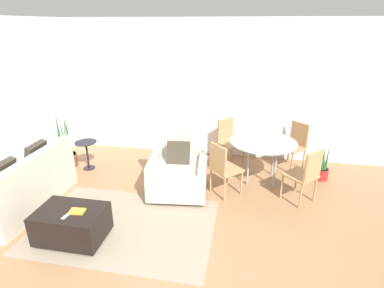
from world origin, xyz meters
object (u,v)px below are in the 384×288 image
object	(u,v)px
tv_remote_primary	(67,215)
potted_plant_small	(322,170)
couch	(22,188)
dining_chair_far_left	(228,138)
dining_chair_near_right	(306,173)
book_stack	(77,211)
potted_plant	(67,154)
armchair	(178,172)
ottoman	(72,223)
dining_chair_near_left	(223,166)
dining_chair_far_right	(295,143)
side_table	(87,150)
dining_table	(263,145)

from	to	relation	value
tv_remote_primary	potted_plant_small	world-z (taller)	potted_plant_small
couch	dining_chair_far_left	size ratio (longest dim) A/B	1.91
tv_remote_primary	dining_chair_near_right	world-z (taller)	dining_chair_near_right
book_stack	potted_plant_small	world-z (taller)	potted_plant_small
potted_plant	dining_chair_near_right	size ratio (longest dim) A/B	1.35
armchair	tv_remote_primary	distance (m)	1.85
ottoman	dining_chair_near_left	world-z (taller)	dining_chair_near_left
book_stack	couch	bearing A→B (deg)	155.47
dining_chair_far_left	potted_plant_small	xyz separation A→B (m)	(1.73, -0.40, -0.34)
dining_chair_near_right	dining_chair_far_right	xyz separation A→B (m)	(0.00, 1.27, 0.00)
book_stack	ottoman	bearing A→B (deg)	172.23
tv_remote_primary	side_table	distance (m)	2.22
dining_chair_far_left	dining_chair_near_right	bearing A→B (deg)	-45.00
dining_table	potted_plant_small	size ratio (longest dim) A/B	1.63
potted_plant	dining_chair_far_right	bearing A→B (deg)	10.00
armchair	potted_plant_small	bearing A→B (deg)	20.46
dining_chair_near_left	dining_chair_far_right	bearing A→B (deg)	45.00
couch	side_table	distance (m)	1.41
dining_chair_far_right	potted_plant_small	world-z (taller)	dining_chair_far_right
couch	dining_chair_near_left	bearing A→B (deg)	16.82
ottoman	book_stack	xyz separation A→B (m)	(0.12, -0.02, 0.21)
potted_plant	ottoman	bearing A→B (deg)	-56.83
dining_chair_near_right	side_table	bearing A→B (deg)	173.04
couch	dining_chair_near_right	world-z (taller)	dining_chair_near_right
dining_chair_near_left	potted_plant	bearing A→B (deg)	170.77
dining_table	potted_plant	bearing A→B (deg)	-177.95
couch	dining_chair_far_right	bearing A→B (deg)	27.10
couch	dining_table	distance (m)	3.93
armchair	ottoman	world-z (taller)	armchair
dining_chair_near_left	dining_chair_far_left	distance (m)	1.27
tv_remote_primary	potted_plant	xyz separation A→B (m)	(-1.32, 2.07, -0.17)
dining_table	ottoman	bearing A→B (deg)	-139.35
dining_chair_near_right	dining_chair_far_left	distance (m)	1.80
dining_chair_far_left	dining_chair_far_right	world-z (taller)	same
side_table	potted_plant_small	size ratio (longest dim) A/B	0.79
armchair	potted_plant_small	distance (m)	2.62
book_stack	dining_chair_far_right	bearing A→B (deg)	42.89
dining_chair_far_left	dining_chair_far_right	bearing A→B (deg)	-0.00
tv_remote_primary	side_table	size ratio (longest dim) A/B	0.31
dining_chair_near_left	dining_chair_far_right	distance (m)	1.80
armchair	tv_remote_primary	size ratio (longest dim) A/B	5.81
dining_chair_far_left	potted_plant_small	size ratio (longest dim) A/B	1.27
couch	potted_plant	xyz separation A→B (m)	(-0.13, 1.40, -0.04)
ottoman	dining_table	size ratio (longest dim) A/B	0.74
armchair	dining_chair_near_right	xyz separation A→B (m)	(1.99, 0.04, 0.16)
armchair	tv_remote_primary	world-z (taller)	armchair
tv_remote_primary	side_table	world-z (taller)	side_table
dining_chair_near_right	dining_chair_far_right	distance (m)	1.27
dining_chair_near_left	dining_table	bearing A→B (deg)	45.00
book_stack	dining_table	bearing A→B (deg)	42.29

